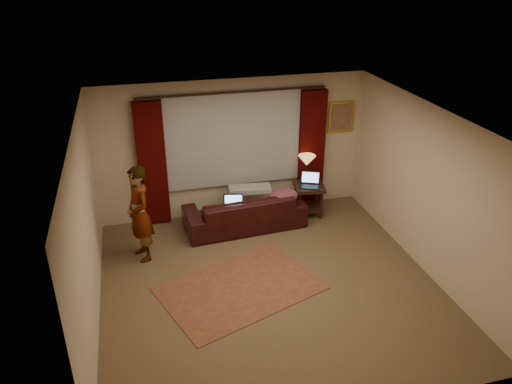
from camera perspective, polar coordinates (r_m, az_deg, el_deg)
floor at (r=7.76m, az=1.54°, el=-10.57°), size 5.00×5.00×0.01m
ceiling at (r=6.55m, az=1.81°, el=8.07°), size 5.00×5.00×0.02m
wall_back at (r=9.27m, az=-2.63°, el=5.00°), size 5.00×0.02×2.60m
wall_front at (r=5.12m, az=9.69°, el=-14.79°), size 5.00×0.02×2.60m
wall_left at (r=6.88m, az=-18.85°, el=-4.36°), size 0.02×5.00×2.60m
wall_right at (r=8.06m, az=19.01°, el=0.18°), size 0.02×5.00×2.60m
sheer_curtain at (r=9.15m, az=-2.57°, el=6.04°), size 2.50×0.05×1.80m
drape_left at (r=9.05m, az=-11.80°, el=3.10°), size 0.50×0.14×2.30m
drape_right at (r=9.62m, az=6.33°, el=4.88°), size 0.50×0.14×2.30m
curtain_rod at (r=8.84m, az=-2.61°, el=11.31°), size 0.04×0.04×3.40m
picture_frame at (r=9.72m, az=9.68°, el=8.46°), size 0.50×0.04×0.60m
sofa at (r=9.04m, az=-1.32°, el=-1.53°), size 2.24×1.10×0.88m
throw_blanket at (r=9.09m, az=-0.72°, el=1.71°), size 0.80×0.40×0.09m
clothing_pile at (r=9.14m, az=3.16°, el=-0.45°), size 0.61×0.51×0.23m
laptop_sofa at (r=8.81m, az=-2.64°, el=-1.41°), size 0.43×0.45×0.25m
area_rug at (r=7.67m, az=-1.81°, el=-10.94°), size 2.66×2.20×0.01m
end_table at (r=9.58m, az=6.01°, el=-0.87°), size 0.62×0.62×0.62m
tiffany_lamp at (r=9.49m, az=5.78°, el=2.69°), size 0.42×0.42×0.52m
laptop_table at (r=9.32m, az=6.16°, el=1.33°), size 0.48×0.50×0.26m
person at (r=8.18m, az=-13.18°, el=-2.47°), size 0.60×0.60×1.62m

